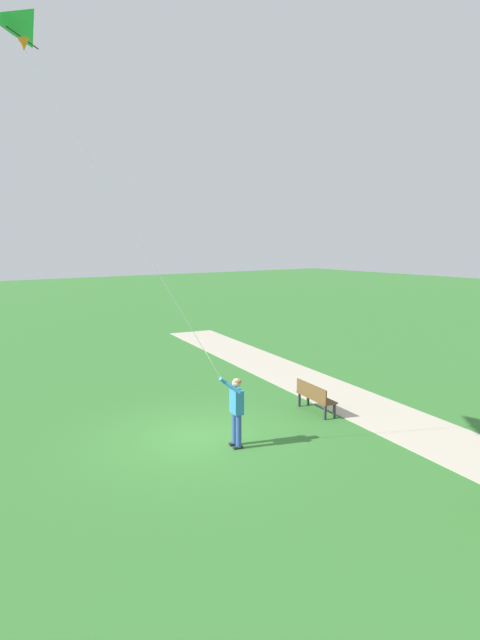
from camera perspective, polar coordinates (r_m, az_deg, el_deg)
The scene contains 5 objects.
ground_plane at distance 13.86m, azimuth -4.52°, elevation -12.65°, with size 120.00×120.00×0.00m, color #33702D.
walkway_path at distance 15.71m, azimuth 16.40°, elevation -10.35°, with size 2.40×32.00×0.02m, color #B7AD99.
person_kite_flyer at distance 12.86m, azimuth -0.47°, elevation -9.38°, with size 0.62×0.52×1.83m.
flying_kite at distance 11.72m, azimuth -21.46°, elevation 26.95°, with size 4.33×1.22×7.45m.
park_bench_near_walkway at distance 15.66m, azimuth 8.15°, elevation -8.20°, with size 0.66×1.55×0.88m.
Camera 1 is at (6.52, 11.14, 5.03)m, focal length 29.24 mm.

